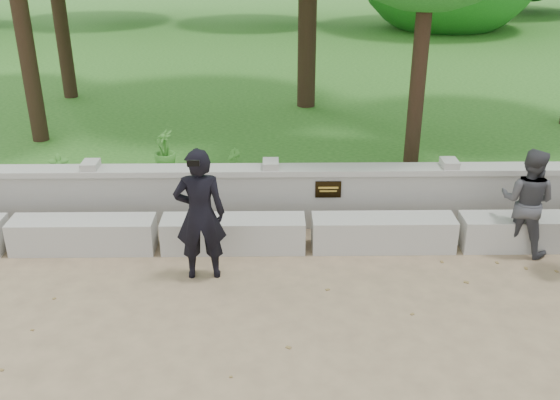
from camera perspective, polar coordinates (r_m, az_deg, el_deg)
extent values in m
plane|color=#9A825E|center=(6.85, 3.48, -12.02)|extent=(80.00, 80.00, 0.00)
cube|color=#26591A|center=(19.91, 0.62, 12.79)|extent=(40.00, 22.00, 0.25)
cube|color=#ACAAA2|center=(8.71, -17.54, -3.04)|extent=(1.90, 0.45, 0.45)
cube|color=#ACAAA2|center=(8.35, -4.26, -3.09)|extent=(1.90, 0.45, 0.45)
cube|color=#ACAAA2|center=(8.47, 9.39, -2.97)|extent=(1.90, 0.45, 0.45)
cube|color=#ACAAA2|center=(9.03, 22.00, -2.71)|extent=(1.90, 0.45, 0.45)
cube|color=#A1A098|center=(8.90, 2.38, 0.07)|extent=(12.50, 0.25, 0.82)
cube|color=#ACAAA2|center=(8.72, 2.43, 2.77)|extent=(12.50, 0.35, 0.08)
cube|color=black|center=(8.71, 4.43, 0.97)|extent=(0.36, 0.02, 0.24)
imported|color=black|center=(7.50, -7.32, -1.33)|extent=(0.64, 0.45, 1.67)
cube|color=black|center=(6.89, -7.95, 3.35)|extent=(0.14, 0.03, 0.07)
imported|color=#3D3D42|center=(8.68, 21.66, -0.12)|extent=(0.88, 0.84, 1.44)
cylinder|color=#382619|center=(12.22, -22.56, 15.02)|extent=(0.30, 0.30, 4.44)
cylinder|color=#382619|center=(10.08, 12.65, 12.28)|extent=(0.24, 0.24, 3.63)
imported|color=#42882E|center=(10.00, -19.43, 2.31)|extent=(0.38, 0.33, 0.60)
imported|color=#42882E|center=(9.80, -4.37, 3.07)|extent=(0.29, 0.34, 0.55)
imported|color=#42882E|center=(10.51, -10.50, 4.55)|extent=(0.46, 0.48, 0.67)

